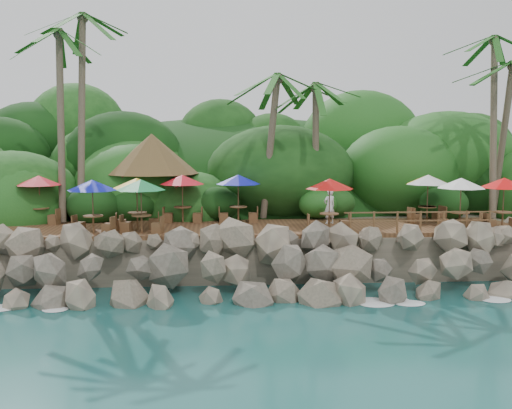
{
  "coord_description": "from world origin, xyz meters",
  "views": [
    {
      "loc": [
        -2.0,
        -23.06,
        6.72
      ],
      "look_at": [
        0.0,
        6.0,
        3.4
      ],
      "focal_mm": 41.73,
      "sensor_mm": 36.0,
      "label": 1
    }
  ],
  "objects": [
    {
      "name": "jungle_hill",
      "position": [
        0.0,
        23.5,
        0.0
      ],
      "size": [
        44.8,
        28.0,
        15.4
      ],
      "primitive_type": "ellipsoid",
      "color": "#143811",
      "rests_on": "ground"
    },
    {
      "name": "land_base",
      "position": [
        0.0,
        16.0,
        1.05
      ],
      "size": [
        32.0,
        25.2,
        2.1
      ],
      "primitive_type": "cube",
      "color": "gray",
      "rests_on": "ground"
    },
    {
      "name": "railing",
      "position": [
        7.5,
        3.65,
        2.91
      ],
      "size": [
        7.2,
        0.1,
        1.0
      ],
      "color": "brown",
      "rests_on": "terrace"
    },
    {
      "name": "palapa",
      "position": [
        -5.47,
        10.04,
        5.79
      ],
      "size": [
        5.12,
        5.12,
        4.6
      ],
      "color": "brown",
      "rests_on": "ground"
    },
    {
      "name": "dining_clusters",
      "position": [
        0.78,
        5.8,
        4.36
      ],
      "size": [
        25.0,
        5.49,
        2.48
      ],
      "color": "brown",
      "rests_on": "terrace"
    },
    {
      "name": "foam_line",
      "position": [
        0.0,
        0.3,
        0.03
      ],
      "size": [
        25.2,
        0.8,
        0.06
      ],
      "color": "white",
      "rests_on": "ground"
    },
    {
      "name": "jungle_foliage",
      "position": [
        0.0,
        15.0,
        0.0
      ],
      "size": [
        44.0,
        16.0,
        12.0
      ],
      "primitive_type": null,
      "color": "#143811",
      "rests_on": "ground"
    },
    {
      "name": "ground",
      "position": [
        0.0,
        0.0,
        0.0
      ],
      "size": [
        140.0,
        140.0,
        0.0
      ],
      "primitive_type": "plane",
      "color": "#19514F",
      "rests_on": "ground"
    },
    {
      "name": "terrace",
      "position": [
        0.0,
        6.0,
        2.2
      ],
      "size": [
        26.0,
        5.0,
        0.2
      ],
      "primitive_type": "cube",
      "color": "brown",
      "rests_on": "land_base"
    },
    {
      "name": "palms",
      "position": [
        2.07,
        8.82,
        11.28
      ],
      "size": [
        29.79,
        6.98,
        12.26
      ],
      "color": "brown",
      "rests_on": "ground"
    },
    {
      "name": "waiter",
      "position": [
        3.81,
        6.75,
        3.19
      ],
      "size": [
        0.76,
        0.64,
        1.78
      ],
      "primitive_type": "imported",
      "rotation": [
        0.0,
        0.0,
        3.54
      ],
      "color": "white",
      "rests_on": "terrace"
    },
    {
      "name": "seawall",
      "position": [
        0.0,
        2.0,
        1.15
      ],
      "size": [
        29.0,
        4.0,
        2.3
      ],
      "primitive_type": null,
      "color": "gray",
      "rests_on": "ground"
    }
  ]
}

